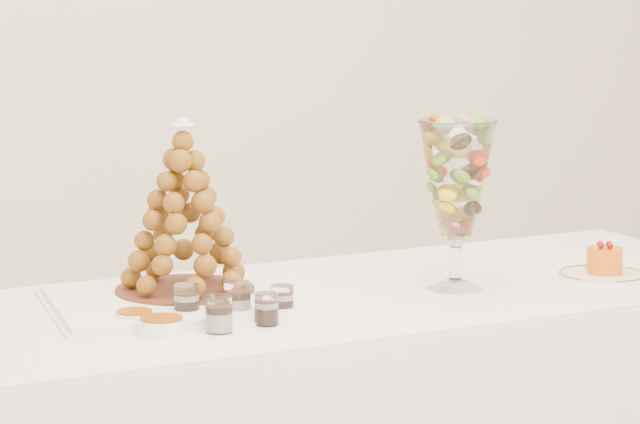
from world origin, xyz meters
name	(u,v)px	position (x,y,z in m)	size (l,w,h in m)	color
lace_tray	(190,301)	(-0.24, 0.22, 0.76)	(0.58, 0.44, 0.02)	white
macaron_vase	(457,180)	(0.37, 0.12, 0.99)	(0.17, 0.17, 0.38)	white
cake_plate	(602,276)	(0.74, 0.08, 0.75)	(0.21, 0.21, 0.01)	white
verrine_a	(187,302)	(-0.29, 0.10, 0.78)	(0.05, 0.05, 0.07)	white
verrine_b	(237,300)	(-0.19, 0.06, 0.78)	(0.06, 0.06, 0.08)	white
verrine_c	(282,301)	(-0.10, 0.04, 0.78)	(0.05, 0.05, 0.07)	white
verrine_d	(219,314)	(-0.27, -0.04, 0.78)	(0.05, 0.05, 0.07)	white
verrine_e	(267,309)	(-0.16, -0.02, 0.78)	(0.05, 0.05, 0.07)	white
ramekin_back	(134,318)	(-0.40, 0.10, 0.76)	(0.08, 0.08, 0.03)	white
ramekin_front	(162,326)	(-0.38, 0.00, 0.76)	(0.10, 0.10, 0.03)	white
croquembouche	(184,207)	(-0.23, 0.27, 0.95)	(0.31, 0.31, 0.38)	#5E2B18
mousse_cake	(605,260)	(0.75, 0.08, 0.79)	(0.09, 0.09, 0.07)	#E95F0A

